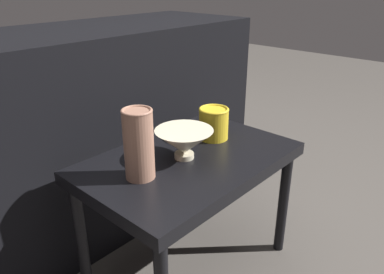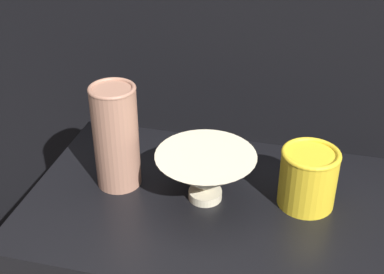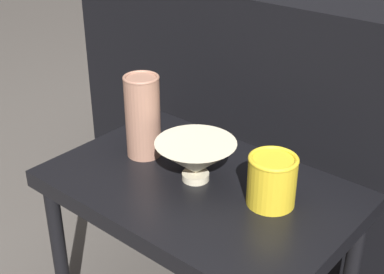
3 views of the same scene
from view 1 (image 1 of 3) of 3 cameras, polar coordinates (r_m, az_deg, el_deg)
ground_plane at (r=1.42m, az=-0.38°, el=-19.08°), size 8.00×8.00×0.00m
table at (r=1.19m, az=-0.43°, el=-5.26°), size 0.67×0.44×0.44m
couch_backdrop at (r=1.55m, az=-14.59°, el=1.27°), size 1.38×0.50×0.78m
bowl at (r=1.13m, az=-1.21°, el=-0.77°), size 0.18×0.18×0.09m
vase_textured_left at (r=1.02m, az=-8.12°, el=-1.02°), size 0.08×0.08×0.20m
vase_colorful_right at (r=1.27m, az=3.32°, el=2.19°), size 0.10×0.10×0.11m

